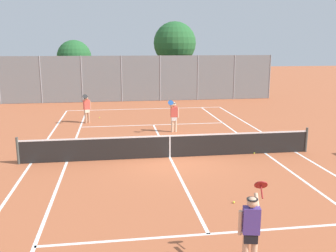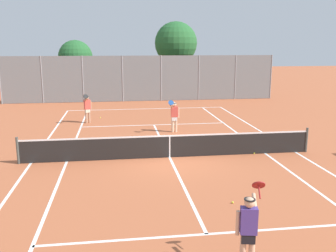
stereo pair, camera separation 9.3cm
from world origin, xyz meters
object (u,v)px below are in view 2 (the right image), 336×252
(loose_tennis_ball_4, at_px, (254,153))
(tree_behind_left, at_px, (76,58))
(tennis_net, at_px, (170,146))
(loose_tennis_ball_2, at_px, (100,118))
(player_far_left, at_px, (87,107))
(loose_tennis_ball_0, at_px, (233,202))
(tree_behind_right, at_px, (176,45))
(player_near_side, at_px, (248,228))
(player_far_right, at_px, (174,115))

(loose_tennis_ball_4, xyz_separation_m, tree_behind_left, (-9.04, 18.79, 3.35))
(tennis_net, relative_size, loose_tennis_ball_2, 181.82)
(player_far_left, bearing_deg, loose_tennis_ball_0, -67.82)
(tree_behind_right, bearing_deg, tree_behind_left, -176.81)
(tennis_net, relative_size, tree_behind_right, 1.84)
(player_near_side, xyz_separation_m, player_far_right, (0.42, 12.40, 0.00))
(loose_tennis_ball_0, bearing_deg, player_near_side, -102.61)
(loose_tennis_ball_4, bearing_deg, tree_behind_left, 115.70)
(player_near_side, distance_m, player_far_left, 16.03)
(player_far_right, bearing_deg, tennis_net, -101.25)
(player_far_left, height_order, tree_behind_left, tree_behind_left)
(loose_tennis_ball_0, bearing_deg, loose_tennis_ball_2, 107.68)
(player_near_side, bearing_deg, tree_behind_left, 102.42)
(player_far_right, height_order, loose_tennis_ball_4, player_far_right)
(tree_behind_left, bearing_deg, loose_tennis_ball_4, -64.30)
(player_far_left, height_order, player_far_right, same)
(player_far_left, xyz_separation_m, loose_tennis_ball_2, (0.66, 1.35, -0.89))
(loose_tennis_ball_2, xyz_separation_m, tree_behind_left, (-2.27, 9.91, 3.35))
(loose_tennis_ball_4, bearing_deg, loose_tennis_ball_0, -117.34)
(player_near_side, distance_m, player_far_right, 12.40)
(tree_behind_left, relative_size, tree_behind_right, 0.75)
(tennis_net, height_order, player_far_right, player_far_right)
(player_far_right, relative_size, loose_tennis_ball_2, 26.88)
(loose_tennis_ball_2, bearing_deg, tree_behind_left, 102.87)
(loose_tennis_ball_4, relative_size, tree_behind_right, 0.01)
(loose_tennis_ball_0, xyz_separation_m, loose_tennis_ball_2, (-4.33, 13.59, 0.00))
(loose_tennis_ball_2, relative_size, loose_tennis_ball_4, 1.00)
(player_far_left, xyz_separation_m, loose_tennis_ball_4, (7.43, -7.52, -0.89))
(tree_behind_left, bearing_deg, tree_behind_right, 3.19)
(player_far_left, bearing_deg, loose_tennis_ball_4, -45.35)
(tennis_net, xyz_separation_m, player_far_right, (0.89, 4.46, 0.42))
(loose_tennis_ball_4, distance_m, tree_behind_left, 21.12)
(loose_tennis_ball_2, bearing_deg, player_near_side, -77.84)
(tennis_net, bearing_deg, player_near_side, -86.60)
(loose_tennis_ball_2, distance_m, tree_behind_right, 13.02)
(player_far_right, xyz_separation_m, tree_behind_right, (2.41, 14.80, 3.57))
(loose_tennis_ball_2, height_order, loose_tennis_ball_4, same)
(tennis_net, distance_m, tree_behind_right, 19.95)
(tennis_net, distance_m, player_far_left, 8.43)
(player_far_right, distance_m, tree_behind_left, 15.83)
(loose_tennis_ball_4, xyz_separation_m, tree_behind_right, (-0.33, 19.27, 4.46))
(player_near_side, xyz_separation_m, tree_behind_left, (-5.88, 26.71, 2.45))
(loose_tennis_ball_2, height_order, tree_behind_left, tree_behind_left)
(player_far_left, xyz_separation_m, player_far_right, (4.69, -3.05, 0.00))
(tennis_net, bearing_deg, loose_tennis_ball_4, -0.15)
(tennis_net, relative_size, player_far_right, 6.76)
(tree_behind_right, bearing_deg, player_near_side, -95.93)
(loose_tennis_ball_2, bearing_deg, player_far_right, -47.47)
(loose_tennis_ball_0, bearing_deg, player_far_left, 112.18)
(loose_tennis_ball_2, bearing_deg, loose_tennis_ball_0, -72.32)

